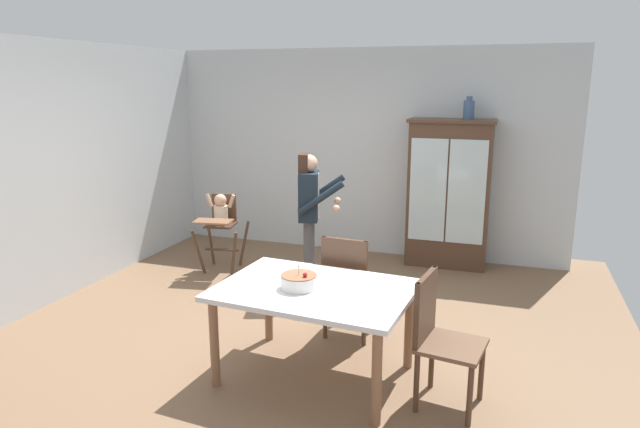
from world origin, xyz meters
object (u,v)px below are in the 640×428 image
Objects in this scene: adult_person at (310,206)px; birthday_cake at (299,281)px; ceramic_vase at (469,109)px; dining_chair_far_side at (348,280)px; high_chair_with_toddler at (221,218)px; china_cabinet at (449,193)px; dining_chair_right_end at (438,331)px; dining_table at (315,299)px.

adult_person reaches higher than birthday_cake.
ceramic_vase is 0.28× the size of dining_chair_far_side.
ceramic_vase is at bearing 10.87° from high_chair_with_toddler.
dining_chair_far_side is at bearing 77.85° from birthday_cake.
dining_chair_right_end is (0.29, -3.21, -0.37)m from china_cabinet.
adult_person is (1.28, -0.35, 0.31)m from high_chair_with_toddler.
dining_chair_far_side is 1.00× the size of dining_chair_right_end.
dining_chair_far_side and dining_chair_right_end have the same top height.
dining_chair_far_side is (-0.78, -2.42, -1.40)m from ceramic_vase.
dining_chair_right_end reaches higher than high_chair_with_toddler.
ceramic_vase is 0.96× the size of birthday_cake.
adult_person reaches higher than dining_chair_far_side.
dining_chair_right_end is at bearing -1.17° from birthday_cake.
ceramic_vase is 0.18× the size of adult_person.
dining_chair_right_end is (0.10, -3.22, -1.40)m from ceramic_vase.
ceramic_vase is 3.51m from dining_chair_right_end.
adult_person reaches higher than dining_chair_right_end.
dining_table is (0.66, -1.73, -0.32)m from adult_person.
birthday_cake is (-0.11, -0.05, 0.14)m from dining_table.
ceramic_vase reaches higher than dining_chair_right_end.
ceramic_vase is 0.18× the size of dining_table.
dining_table is (-0.84, -3.15, -1.30)m from ceramic_vase.
adult_person is at bearing 107.22° from birthday_cake.
dining_chair_right_end reaches higher than dining_table.
high_chair_with_toddler is at bearing -157.54° from china_cabinet.
ceramic_vase is 2.29m from adult_person.
dining_table is at bearing 94.59° from dining_chair_right_end.
ceramic_vase reaches higher than dining_table.
birthday_cake is at bearing -106.59° from ceramic_vase.
birthday_cake is at bearing 82.45° from dining_chair_far_side.
adult_person is 1.00× the size of dining_table.
ceramic_vase reaches higher than adult_person.
adult_person is 1.59× the size of dining_chair_right_end.
china_cabinet reaches higher than birthday_cake.
high_chair_with_toddler reaches higher than birthday_cake.
dining_table is at bearing -104.98° from ceramic_vase.
dining_chair_far_side reaches higher than dining_table.
high_chair_with_toddler is 0.62× the size of adult_person.
adult_person is at bearing 110.89° from dining_table.
dining_table is 5.49× the size of birthday_cake.
china_cabinet is 1.94m from adult_person.
high_chair_with_toddler is 2.80m from birthday_cake.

